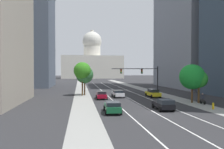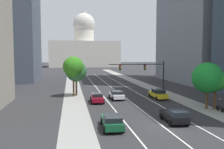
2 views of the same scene
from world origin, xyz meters
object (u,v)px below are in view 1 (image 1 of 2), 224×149
(car_white, at_px, (118,93))
(car_crimson, at_px, (101,95))
(cyclist, at_px, (203,99))
(car_green, at_px, (112,107))
(car_black, at_px, (164,104))
(fire_hydrant, at_px, (213,106))
(street_tree_far_right, at_px, (192,77))
(street_tree_near_right, at_px, (199,79))
(traffic_signal_mast, at_px, (142,74))
(street_tree_mid_left, at_px, (85,75))
(street_tree_near_left, at_px, (82,71))
(capitol_building, at_px, (92,63))
(car_yellow, at_px, (153,93))

(car_white, bearing_deg, car_crimson, 119.48)
(cyclist, bearing_deg, car_green, 109.38)
(car_black, bearing_deg, fire_hydrant, -91.37)
(car_crimson, bearing_deg, street_tree_far_right, -114.78)
(street_tree_near_right, distance_m, street_tree_far_right, 1.07)
(cyclist, relative_size, street_tree_far_right, 0.27)
(car_crimson, height_order, car_white, car_crimson)
(traffic_signal_mast, relative_size, street_tree_near_right, 1.90)
(car_black, height_order, car_white, car_black)
(car_crimson, relative_size, street_tree_mid_left, 0.69)
(car_white, height_order, street_tree_near_left, street_tree_near_left)
(cyclist, bearing_deg, street_tree_far_right, 25.25)
(street_tree_mid_left, bearing_deg, cyclist, -41.45)
(capitol_building, xyz_separation_m, car_black, (1.73, -135.19, -10.51))
(car_crimson, bearing_deg, car_white, -57.57)
(capitol_building, distance_m, car_crimson, 123.10)
(car_crimson, height_order, street_tree_near_left, street_tree_near_left)
(traffic_signal_mast, bearing_deg, street_tree_far_right, -66.28)
(street_tree_far_right, bearing_deg, car_black, -141.41)
(capitol_building, height_order, street_tree_mid_left, capitol_building)
(car_green, bearing_deg, car_white, -9.98)
(car_black, xyz_separation_m, car_yellow, (3.49, 14.19, 0.02))
(street_tree_mid_left, bearing_deg, street_tree_near_right, -38.73)
(car_yellow, bearing_deg, street_tree_near_right, -154.58)
(car_crimson, height_order, street_tree_mid_left, street_tree_mid_left)
(car_black, xyz_separation_m, street_tree_mid_left, (-9.89, 19.65, 3.59))
(car_crimson, xyz_separation_m, traffic_signal_mast, (9.12, 4.40, 3.78))
(car_crimson, bearing_deg, traffic_signal_mast, -62.82)
(traffic_signal_mast, bearing_deg, car_white, -157.76)
(street_tree_near_left, bearing_deg, car_crimson, -60.41)
(fire_hydrant, distance_m, cyclist, 4.49)
(car_green, height_order, cyclist, cyclist)
(street_tree_near_left, bearing_deg, traffic_signal_mast, -7.56)
(car_green, bearing_deg, car_yellow, -32.17)
(car_green, distance_m, street_tree_far_right, 15.95)
(car_white, relative_size, fire_hydrant, 4.61)
(car_yellow, height_order, street_tree_near_left, street_tree_near_left)
(fire_hydrant, height_order, street_tree_near_right, street_tree_near_right)
(capitol_building, bearing_deg, cyclist, -85.78)
(car_white, height_order, street_tree_far_right, street_tree_far_right)
(car_crimson, distance_m, street_tree_far_right, 16.11)
(car_white, relative_size, street_tree_far_right, 0.67)
(cyclist, xyz_separation_m, street_tree_mid_left, (-17.84, 15.75, 3.53))
(capitol_building, bearing_deg, car_yellow, -87.53)
(car_green, height_order, car_black, car_black)
(street_tree_near_right, bearing_deg, street_tree_far_right, 153.08)
(car_crimson, distance_m, street_tree_mid_left, 8.41)
(traffic_signal_mast, distance_m, street_tree_near_right, 13.20)
(capitol_building, bearing_deg, street_tree_near_left, -94.26)
(car_green, relative_size, car_white, 1.09)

